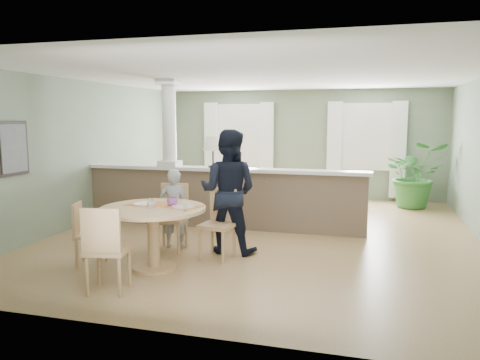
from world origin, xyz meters
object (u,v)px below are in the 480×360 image
(sofa, at_px, (255,196))
(man_person, at_px, (228,191))
(chair_far_man, at_px, (220,220))
(chair_far_boy, at_px, (172,214))
(chair_side, at_px, (86,231))
(houseplant, at_px, (415,175))
(child_person, at_px, (174,209))
(chair_near, at_px, (105,246))
(dining_table, at_px, (154,220))

(sofa, height_order, man_person, man_person)
(sofa, xyz_separation_m, chair_far_man, (0.21, -3.02, 0.15))
(sofa, distance_m, man_person, 2.80)
(chair_far_boy, xyz_separation_m, chair_side, (-0.82, -1.04, -0.08))
(houseplant, height_order, child_person, houseplant)
(child_person, bearing_deg, man_person, 170.27)
(man_person, bearing_deg, chair_near, 68.46)
(houseplant, height_order, chair_near, houseplant)
(chair_far_boy, distance_m, chair_side, 1.32)
(sofa, distance_m, chair_far_man, 3.03)
(chair_far_boy, bearing_deg, chair_far_man, -16.90)
(chair_far_man, bearing_deg, child_person, 170.45)
(houseplant, height_order, chair_far_boy, houseplant)
(houseplant, bearing_deg, man_person, -123.97)
(chair_near, bearing_deg, sofa, -109.12)
(sofa, bearing_deg, chair_near, -105.41)
(sofa, xyz_separation_m, man_person, (0.26, -2.73, 0.52))
(chair_far_man, xyz_separation_m, man_person, (0.05, 0.29, 0.37))
(chair_near, height_order, man_person, man_person)
(chair_far_boy, xyz_separation_m, chair_far_man, (0.82, -0.19, -0.01))
(sofa, relative_size, chair_side, 3.17)
(houseplant, bearing_deg, chair_far_man, -122.73)
(chair_far_man, height_order, chair_side, chair_far_man)
(dining_table, height_order, man_person, man_person)
(chair_near, bearing_deg, chair_far_boy, -101.54)
(chair_far_boy, height_order, chair_near, chair_near)
(man_person, bearing_deg, sofa, -83.09)
(sofa, height_order, chair_near, chair_near)
(houseplant, relative_size, chair_far_man, 1.50)
(dining_table, height_order, child_person, child_person)
(chair_far_man, height_order, child_person, child_person)
(houseplant, distance_m, man_person, 5.40)
(sofa, height_order, chair_far_boy, chair_far_boy)
(chair_far_boy, relative_size, chair_far_man, 1.02)
(dining_table, distance_m, chair_near, 0.97)
(dining_table, distance_m, chair_far_man, 1.02)
(chair_side, bearing_deg, chair_far_man, -81.47)
(dining_table, relative_size, child_person, 1.13)
(chair_side, xyz_separation_m, child_person, (0.82, 1.13, 0.14))
(chair_side, bearing_deg, chair_far_boy, -57.13)
(man_person, bearing_deg, chair_far_boy, 7.87)
(chair_far_boy, relative_size, chair_near, 0.99)
(chair_far_man, distance_m, chair_near, 1.90)
(chair_far_man, height_order, chair_near, chair_near)
(chair_near, xyz_separation_m, chair_side, (-0.83, 0.87, -0.09))
(sofa, bearing_deg, dining_table, -105.07)
(chair_far_boy, bearing_deg, dining_table, -84.56)
(chair_far_boy, distance_m, child_person, 0.11)
(chair_near, bearing_deg, child_person, -101.41)
(chair_far_man, relative_size, child_person, 0.80)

